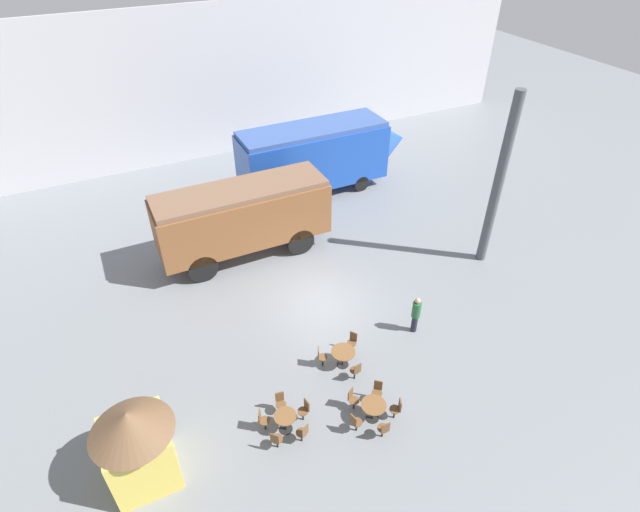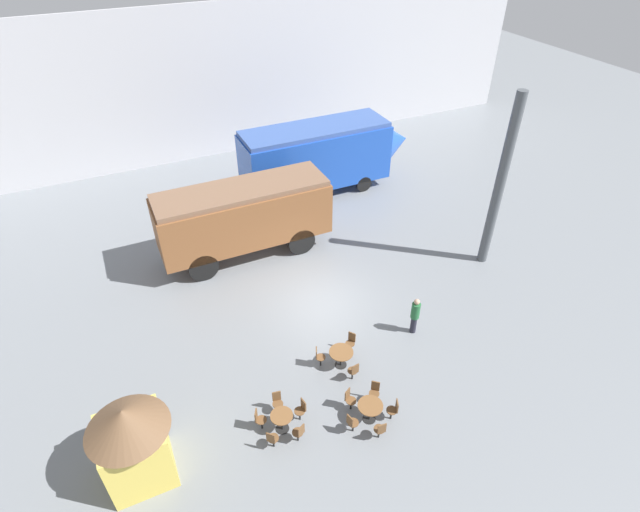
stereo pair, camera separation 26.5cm
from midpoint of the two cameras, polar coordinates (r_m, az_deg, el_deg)
name	(u,v)px [view 1 (the left image)]	position (r m, az deg, el deg)	size (l,w,h in m)	color
ground_plane	(322,301)	(21.27, -0.12, -5.18)	(80.00, 80.00, 0.00)	gray
backdrop_wall	(207,85)	(32.36, -13.08, 18.52)	(44.00, 0.15, 9.00)	silver
streamlined_locomotive	(325,153)	(28.33, 0.27, 11.71)	(9.99, 2.70, 3.83)	blue
passenger_coach_wooden	(243,215)	(22.98, -9.17, 4.67)	(7.82, 2.46, 3.54)	brown
cafe_table_near	(343,354)	(18.43, 2.23, -11.16)	(0.89, 0.89, 0.71)	black
cafe_table_mid	(285,419)	(16.80, -4.46, -18.12)	(0.73, 0.73, 0.72)	black
cafe_table_far	(373,408)	(17.04, 5.65, -16.88)	(0.84, 0.84, 0.73)	black
cafe_chair_0	(352,341)	(18.97, 3.33, -9.64)	(0.40, 0.40, 0.87)	black
cafe_chair_1	(321,356)	(18.43, -0.35, -11.35)	(0.40, 0.38, 0.87)	black
cafe_chair_2	(356,370)	(18.04, 3.71, -12.90)	(0.36, 0.37, 0.87)	black
cafe_chair_3	(262,419)	(16.90, -7.08, -18.03)	(0.40, 0.39, 0.87)	black
cafe_chair_4	(276,439)	(16.45, -5.54, -20.14)	(0.40, 0.40, 0.87)	black
cafe_chair_5	(303,432)	(16.53, -2.42, -19.50)	(0.39, 0.40, 0.87)	black
cafe_chair_6	(305,409)	(17.02, -2.22, -17.06)	(0.37, 0.36, 0.87)	black
cafe_chair_7	(280,401)	(17.25, -5.02, -16.22)	(0.36, 0.37, 0.87)	black
cafe_chair_8	(397,408)	(17.20, 8.37, -16.80)	(0.40, 0.38, 0.87)	black
cafe_chair_9	(377,390)	(17.56, 6.14, -14.96)	(0.40, 0.41, 0.87)	black
cafe_chair_10	(352,398)	(17.30, 3.26, -15.88)	(0.39, 0.40, 0.87)	black
cafe_chair_11	(355,422)	(16.76, 3.57, -18.41)	(0.38, 0.36, 0.87)	black
cafe_chair_12	(384,429)	(16.70, 6.86, -19.01)	(0.36, 0.37, 0.87)	black
visitor_person	(416,313)	(19.72, 10.52, -6.48)	(0.34, 0.34, 1.68)	#262633
ticket_kiosk	(136,443)	(15.86, -20.72, -19.32)	(2.34, 2.34, 3.00)	#DBC151
support_pillar	(498,183)	(22.70, 19.39, 7.88)	(0.44, 0.44, 8.00)	#4C5156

